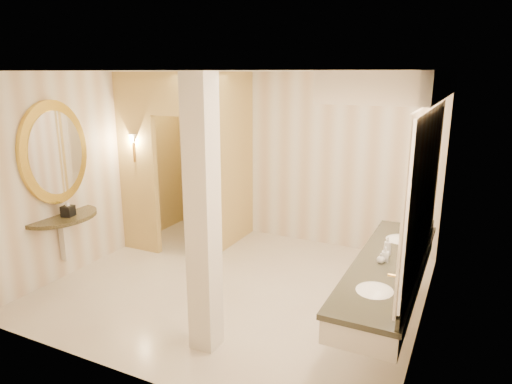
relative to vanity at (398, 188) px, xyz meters
The scene contains 16 objects.
floor 2.59m from the vanity, 168.58° to the left, with size 4.50×4.50×0.00m, color beige.
ceiling 2.29m from the vanity, 168.58° to the left, with size 4.50×4.50×0.00m, color white.
wall_back 3.12m from the vanity, 129.52° to the left, with size 4.50×0.02×2.70m, color silver.
wall_front 2.56m from the vanity, 141.05° to the right, with size 4.50×0.02×2.70m, color silver.
wall_left 4.26m from the vanity, behind, with size 0.02×4.00×2.70m, color silver.
wall_right 0.56m from the vanity, 55.93° to the left, with size 0.02×4.00×2.70m, color silver.
toilet_closet 3.40m from the vanity, 156.25° to the left, with size 1.50×1.55×2.70m.
wall_sconce 3.99m from the vanity, 168.00° to the left, with size 0.14×0.14×0.42m.
vanity is the anchor object (origin of this frame).
console_shelf 4.21m from the vanity, behind, with size 1.02×1.02×1.96m.
pillar 1.87m from the vanity, 151.74° to the right, with size 0.26×0.26×2.70m, color silver.
tissue_box 4.12m from the vanity, behind, with size 0.14×0.14×0.14m, color black.
toilet 4.18m from the vanity, 147.37° to the left, with size 0.41×0.72×0.74m, color white.
soap_bottle_a 0.69m from the vanity, behind, with size 0.07×0.07×0.15m, color beige.
soap_bottle_b 0.71m from the vanity, 141.49° to the right, with size 0.08×0.08×0.10m, color silver.
soap_bottle_c 0.67m from the vanity, 118.87° to the left, with size 0.08×0.08×0.20m, color #C6B28C.
Camera 1 is at (2.60, -4.74, 2.69)m, focal length 32.00 mm.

